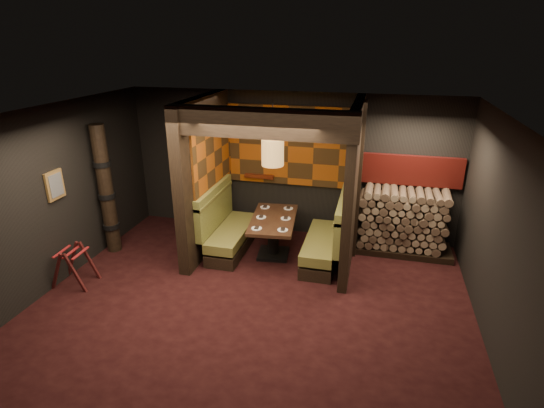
{
  "coord_description": "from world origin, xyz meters",
  "views": [
    {
      "loc": [
        1.62,
        -5.18,
        3.79
      ],
      "look_at": [
        0.0,
        1.3,
        1.15
      ],
      "focal_mm": 28.0,
      "sensor_mm": 36.0,
      "label": 1
    }
  ],
  "objects_px": {
    "booth_bench_right": "(327,241)",
    "firewood_stack": "(406,222)",
    "pendant_lamp": "(273,152)",
    "dining_table": "(273,230)",
    "luggage_rack": "(73,264)",
    "totem_column": "(106,191)",
    "booth_bench_left": "(227,230)"
  },
  "relations": [
    {
      "from": "booth_bench_right",
      "to": "firewood_stack",
      "type": "relative_size",
      "value": 0.92
    },
    {
      "from": "luggage_rack",
      "to": "booth_bench_right",
      "type": "bearing_deg",
      "value": 24.3
    },
    {
      "from": "totem_column",
      "to": "firewood_stack",
      "type": "xyz_separation_m",
      "value": [
        5.33,
        1.25,
        -0.57
      ]
    },
    {
      "from": "booth_bench_left",
      "to": "totem_column",
      "type": "relative_size",
      "value": 0.67
    },
    {
      "from": "booth_bench_left",
      "to": "pendant_lamp",
      "type": "bearing_deg",
      "value": -5.4
    },
    {
      "from": "totem_column",
      "to": "booth_bench_right",
      "type": "bearing_deg",
      "value": 7.86
    },
    {
      "from": "totem_column",
      "to": "firewood_stack",
      "type": "bearing_deg",
      "value": 13.19
    },
    {
      "from": "booth_bench_right",
      "to": "firewood_stack",
      "type": "height_order",
      "value": "firewood_stack"
    },
    {
      "from": "booth_bench_right",
      "to": "pendant_lamp",
      "type": "height_order",
      "value": "pendant_lamp"
    },
    {
      "from": "firewood_stack",
      "to": "booth_bench_right",
      "type": "bearing_deg",
      "value": -152.65
    },
    {
      "from": "pendant_lamp",
      "to": "booth_bench_right",
      "type": "bearing_deg",
      "value": 4.97
    },
    {
      "from": "pendant_lamp",
      "to": "totem_column",
      "type": "bearing_deg",
      "value": -171.19
    },
    {
      "from": "booth_bench_right",
      "to": "firewood_stack",
      "type": "distance_m",
      "value": 1.54
    },
    {
      "from": "booth_bench_right",
      "to": "dining_table",
      "type": "relative_size",
      "value": 1.07
    },
    {
      "from": "totem_column",
      "to": "pendant_lamp",
      "type": "bearing_deg",
      "value": 8.81
    },
    {
      "from": "booth_bench_left",
      "to": "luggage_rack",
      "type": "relative_size",
      "value": 2.27
    },
    {
      "from": "luggage_rack",
      "to": "firewood_stack",
      "type": "height_order",
      "value": "firewood_stack"
    },
    {
      "from": "pendant_lamp",
      "to": "luggage_rack",
      "type": "xyz_separation_m",
      "value": [
        -2.92,
        -1.68,
        -1.63
      ]
    },
    {
      "from": "pendant_lamp",
      "to": "totem_column",
      "type": "relative_size",
      "value": 0.46
    },
    {
      "from": "firewood_stack",
      "to": "booth_bench_left",
      "type": "bearing_deg",
      "value": -167.83
    },
    {
      "from": "booth_bench_right",
      "to": "luggage_rack",
      "type": "relative_size",
      "value": 2.27
    },
    {
      "from": "booth_bench_right",
      "to": "totem_column",
      "type": "bearing_deg",
      "value": -172.14
    },
    {
      "from": "pendant_lamp",
      "to": "firewood_stack",
      "type": "distance_m",
      "value": 2.82
    },
    {
      "from": "totem_column",
      "to": "luggage_rack",
      "type": "bearing_deg",
      "value": -86.22
    },
    {
      "from": "pendant_lamp",
      "to": "dining_table",
      "type": "bearing_deg",
      "value": 90.0
    },
    {
      "from": "dining_table",
      "to": "totem_column",
      "type": "xyz_separation_m",
      "value": [
        -3.0,
        -0.51,
        0.67
      ]
    },
    {
      "from": "booth_bench_right",
      "to": "pendant_lamp",
      "type": "bearing_deg",
      "value": -175.03
    },
    {
      "from": "booth_bench_left",
      "to": "luggage_rack",
      "type": "height_order",
      "value": "booth_bench_left"
    },
    {
      "from": "totem_column",
      "to": "firewood_stack",
      "type": "height_order",
      "value": "totem_column"
    },
    {
      "from": "totem_column",
      "to": "booth_bench_left",
      "type": "bearing_deg",
      "value": 14.75
    },
    {
      "from": "dining_table",
      "to": "totem_column",
      "type": "distance_m",
      "value": 3.11
    },
    {
      "from": "dining_table",
      "to": "luggage_rack",
      "type": "distance_m",
      "value": 3.39
    }
  ]
}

